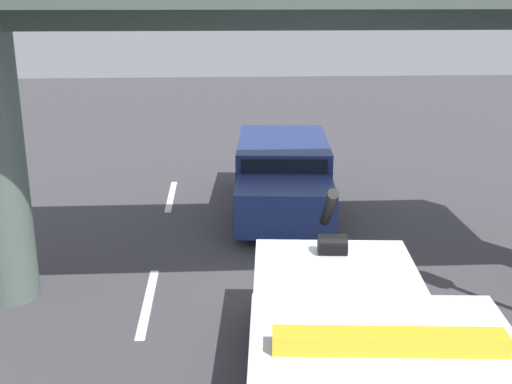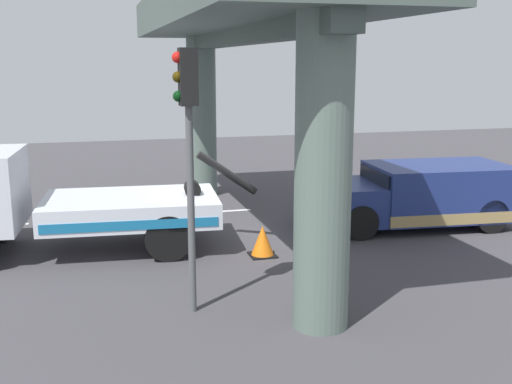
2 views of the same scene
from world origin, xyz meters
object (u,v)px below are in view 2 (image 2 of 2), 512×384
towed_van_green (417,196)px  traffic_light_near (188,124)px  tow_truck_white (40,200)px  traffic_cone_orange (263,241)px

towed_van_green → traffic_light_near: size_ratio=1.22×
tow_truck_white → traffic_light_near: 5.27m
tow_truck_white → traffic_cone_orange: bearing=162.3°
tow_truck_white → traffic_light_near: bearing=122.6°
towed_van_green → traffic_light_near: 8.03m
tow_truck_white → traffic_light_near: size_ratio=1.68×
traffic_light_near → traffic_cone_orange: traffic_light_near is taller
traffic_light_near → traffic_cone_orange: size_ratio=6.47×
traffic_light_near → traffic_cone_orange: bearing=-127.1°
towed_van_green → tow_truck_white: bearing=-0.4°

